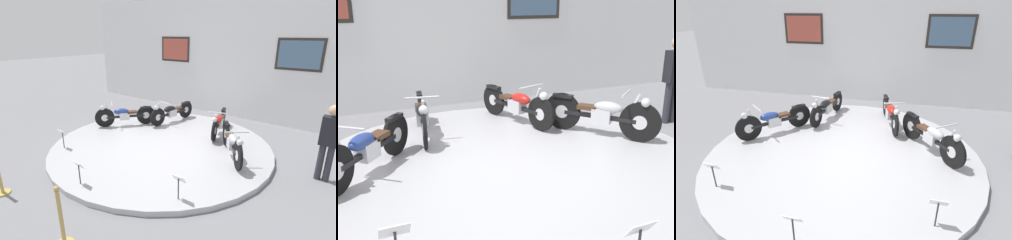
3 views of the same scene
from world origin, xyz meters
TOP-DOWN VIEW (x-y plane):
  - ground_plane at (0.00, 0.00)m, footprint 60.00×60.00m
  - display_platform at (0.00, 0.00)m, footprint 5.95×5.95m
  - back_wall at (0.00, 4.02)m, footprint 14.00×0.22m
  - motorcycle_blue at (-1.90, 0.42)m, footprint 1.30×1.56m
  - motorcycle_black at (-0.90, 1.67)m, footprint 0.54×1.94m
  - motorcycle_red at (0.90, 1.67)m, footprint 0.67×1.90m
  - motorcycle_silver at (1.90, 0.42)m, footprint 1.25×1.65m
  - info_placard_front_left at (-1.89, -1.83)m, footprint 0.26×0.11m
  - info_placard_front_centre at (0.00, -2.63)m, footprint 0.26×0.11m
  - visitor_standing at (3.85, 0.80)m, footprint 0.36×0.22m

SIDE VIEW (x-z plane):
  - ground_plane at x=0.00m, z-range 0.00..0.00m
  - display_platform at x=0.00m, z-range 0.00..0.12m
  - info_placard_front_left at x=-1.89m, z-range 0.23..0.75m
  - info_placard_front_centre at x=0.00m, z-range 0.23..0.75m
  - motorcycle_black at x=-0.90m, z-range 0.10..0.88m
  - motorcycle_red at x=0.90m, z-range 0.11..0.89m
  - motorcycle_blue at x=-1.90m, z-range 0.11..0.90m
  - motorcycle_silver at x=1.90m, z-range 0.12..0.93m
  - visitor_standing at x=3.85m, z-range 0.11..1.81m
  - back_wall at x=0.00m, z-range 0.00..4.40m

